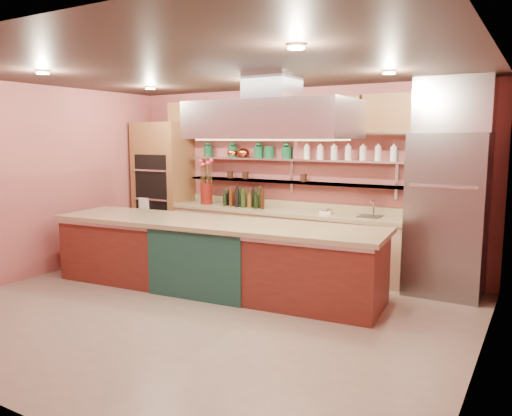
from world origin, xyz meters
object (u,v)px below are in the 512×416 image
Objects in this scene: copper_kettle at (244,153)px; green_canister at (269,152)px; island at (213,256)px; kitchen_scale at (326,211)px; refrigerator at (447,215)px; flower_vase at (206,193)px.

copper_kettle is 0.48m from green_canister.
kitchen_scale reaches higher than island.
kitchen_scale is at bearing 179.66° from refrigerator.
flower_vase is at bearing -168.51° from green_canister.
refrigerator reaches higher than green_canister.
green_canister reaches higher than island.
green_canister is (-1.08, 0.22, 0.83)m from kitchen_scale.
flower_vase is 2.17m from kitchen_scale.
refrigerator is 1.67m from kitchen_scale.
copper_kettle is (-3.23, 0.23, 0.74)m from refrigerator.
island is at bearing -149.13° from kitchen_scale.
flower_vase is at bearing 123.06° from island.
island is 2.16m from copper_kettle.
island is 23.49× the size of copper_kettle.
island is at bearing -51.53° from flower_vase.
flower_vase is 1.92× the size of green_canister.
copper_kettle is at bearing 149.27° from kitchen_scale.
island is 1.91m from flower_vase.
refrigerator is 2.86m from green_canister.
kitchen_scale is (2.16, 0.00, -0.13)m from flower_vase.
copper_kettle is (-0.52, 1.63, 1.32)m from island.
flower_vase is (-1.12, 1.41, 0.64)m from island.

